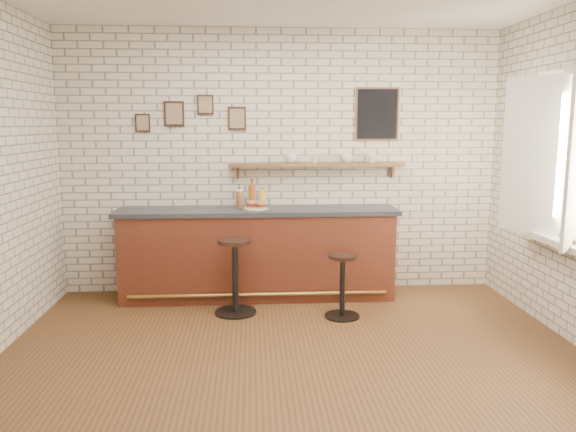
{
  "coord_description": "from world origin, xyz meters",
  "views": [
    {
      "loc": [
        -0.34,
        -4.46,
        1.94
      ],
      "look_at": [
        0.01,
        0.9,
        1.06
      ],
      "focal_mm": 35.0,
      "sensor_mm": 36.0,
      "label": 1
    }
  ],
  "objects_px": {
    "bar_counter": "(258,253)",
    "shelf_cup_d": "(372,158)",
    "shelf_cup_b": "(315,159)",
    "book_upper": "(571,240)",
    "bitters_bottle_brown": "(239,199)",
    "bar_stool_left": "(235,274)",
    "condiment_bottle_yellow": "(263,199)",
    "ciabatta_sandwich": "(257,204)",
    "bar_stool_right": "(342,284)",
    "bitters_bottle_amber": "(252,195)",
    "book_lower": "(571,242)",
    "shelf_cup_a": "(291,158)",
    "sandwich_plate": "(256,208)",
    "bitters_bottle_white": "(239,198)",
    "shelf_cup_c": "(347,158)"
  },
  "relations": [
    {
      "from": "bitters_bottle_amber",
      "to": "shelf_cup_a",
      "type": "relative_size",
      "value": 2.32
    },
    {
      "from": "book_upper",
      "to": "sandwich_plate",
      "type": "bearing_deg",
      "value": 144.67
    },
    {
      "from": "shelf_cup_a",
      "to": "bar_stool_left",
      "type": "bearing_deg",
      "value": -158.03
    },
    {
      "from": "sandwich_plate",
      "to": "shelf_cup_b",
      "type": "bearing_deg",
      "value": 17.71
    },
    {
      "from": "sandwich_plate",
      "to": "bitters_bottle_white",
      "type": "bearing_deg",
      "value": 136.11
    },
    {
      "from": "condiment_bottle_yellow",
      "to": "bar_counter",
      "type": "bearing_deg",
      "value": -111.31
    },
    {
      "from": "ciabatta_sandwich",
      "to": "condiment_bottle_yellow",
      "type": "bearing_deg",
      "value": 68.79
    },
    {
      "from": "ciabatta_sandwich",
      "to": "book_lower",
      "type": "distance_m",
      "value": 3.12
    },
    {
      "from": "shelf_cup_a",
      "to": "bar_stool_right",
      "type": "bearing_deg",
      "value": -92.33
    },
    {
      "from": "shelf_cup_b",
      "to": "shelf_cup_c",
      "type": "distance_m",
      "value": 0.36
    },
    {
      "from": "condiment_bottle_yellow",
      "to": "shelf_cup_d",
      "type": "xyz_separation_m",
      "value": [
        1.25,
        0.04,
        0.45
      ]
    },
    {
      "from": "bitters_bottle_brown",
      "to": "shelf_cup_c",
      "type": "bearing_deg",
      "value": 1.82
    },
    {
      "from": "shelf_cup_c",
      "to": "bitters_bottle_amber",
      "type": "bearing_deg",
      "value": 88.16
    },
    {
      "from": "sandwich_plate",
      "to": "condiment_bottle_yellow",
      "type": "distance_m",
      "value": 0.21
    },
    {
      "from": "bitters_bottle_white",
      "to": "bitters_bottle_brown",
      "type": "bearing_deg",
      "value": 180.0
    },
    {
      "from": "bitters_bottle_brown",
      "to": "shelf_cup_b",
      "type": "height_order",
      "value": "shelf_cup_b"
    },
    {
      "from": "bitters_bottle_amber",
      "to": "bar_stool_left",
      "type": "height_order",
      "value": "bitters_bottle_amber"
    },
    {
      "from": "bar_counter",
      "to": "book_lower",
      "type": "bearing_deg",
      "value": -31.5
    },
    {
      "from": "shelf_cup_d",
      "to": "book_lower",
      "type": "relative_size",
      "value": 0.5
    },
    {
      "from": "shelf_cup_d",
      "to": "book_upper",
      "type": "distance_m",
      "value": 2.34
    },
    {
      "from": "condiment_bottle_yellow",
      "to": "bar_stool_left",
      "type": "height_order",
      "value": "condiment_bottle_yellow"
    },
    {
      "from": "book_upper",
      "to": "ciabatta_sandwich",
      "type": "bearing_deg",
      "value": 144.57
    },
    {
      "from": "sandwich_plate",
      "to": "ciabatta_sandwich",
      "type": "distance_m",
      "value": 0.05
    },
    {
      "from": "bar_stool_right",
      "to": "book_upper",
      "type": "distance_m",
      "value": 2.11
    },
    {
      "from": "shelf_cup_d",
      "to": "book_lower",
      "type": "xyz_separation_m",
      "value": [
        1.35,
        -1.83,
        -0.61
      ]
    },
    {
      "from": "bitters_bottle_brown",
      "to": "bar_stool_left",
      "type": "height_order",
      "value": "bitters_bottle_brown"
    },
    {
      "from": "bitters_bottle_amber",
      "to": "bar_stool_left",
      "type": "xyz_separation_m",
      "value": [
        -0.18,
        -0.71,
        -0.72
      ]
    },
    {
      "from": "bar_stool_right",
      "to": "book_lower",
      "type": "xyz_separation_m",
      "value": [
        1.82,
        -0.89,
        0.59
      ]
    },
    {
      "from": "shelf_cup_b",
      "to": "bitters_bottle_amber",
      "type": "bearing_deg",
      "value": 131.94
    },
    {
      "from": "shelf_cup_b",
      "to": "book_lower",
      "type": "xyz_separation_m",
      "value": [
        2.0,
        -1.83,
        -0.6
      ]
    },
    {
      "from": "bitters_bottle_white",
      "to": "bar_stool_right",
      "type": "relative_size",
      "value": 0.4
    },
    {
      "from": "bitters_bottle_white",
      "to": "bar_stool_left",
      "type": "relative_size",
      "value": 0.33
    },
    {
      "from": "shelf_cup_a",
      "to": "shelf_cup_d",
      "type": "bearing_deg",
      "value": -28.0
    },
    {
      "from": "condiment_bottle_yellow",
      "to": "shelf_cup_a",
      "type": "relative_size",
      "value": 1.58
    },
    {
      "from": "shelf_cup_c",
      "to": "book_lower",
      "type": "distance_m",
      "value": 2.53
    },
    {
      "from": "bitters_bottle_brown",
      "to": "bitters_bottle_white",
      "type": "bearing_deg",
      "value": -0.0
    },
    {
      "from": "bitters_bottle_amber",
      "to": "bar_stool_right",
      "type": "bearing_deg",
      "value": -45.0
    },
    {
      "from": "bar_stool_left",
      "to": "shelf_cup_c",
      "type": "height_order",
      "value": "shelf_cup_c"
    },
    {
      "from": "shelf_cup_a",
      "to": "book_upper",
      "type": "xyz_separation_m",
      "value": [
        2.27,
        -1.82,
        -0.6
      ]
    },
    {
      "from": "shelf_cup_d",
      "to": "book_upper",
      "type": "bearing_deg",
      "value": -70.86
    },
    {
      "from": "book_upper",
      "to": "bar_stool_right",
      "type": "bearing_deg",
      "value": 149.73
    },
    {
      "from": "bitters_bottle_amber",
      "to": "bar_counter",
      "type": "bearing_deg",
      "value": -70.39
    },
    {
      "from": "sandwich_plate",
      "to": "book_lower",
      "type": "relative_size",
      "value": 1.35
    },
    {
      "from": "bar_counter",
      "to": "shelf_cup_d",
      "type": "relative_size",
      "value": 29.76
    },
    {
      "from": "shelf_cup_c",
      "to": "bitters_bottle_brown",
      "type": "bearing_deg",
      "value": 87.92
    },
    {
      "from": "sandwich_plate",
      "to": "book_upper",
      "type": "relative_size",
      "value": 1.32
    },
    {
      "from": "shelf_cup_b",
      "to": "book_upper",
      "type": "relative_size",
      "value": 0.42
    },
    {
      "from": "bar_counter",
      "to": "shelf_cup_d",
      "type": "bearing_deg",
      "value": 8.69
    },
    {
      "from": "bar_stool_left",
      "to": "bar_stool_right",
      "type": "xyz_separation_m",
      "value": [
        1.08,
        -0.19,
        -0.07
      ]
    },
    {
      "from": "shelf_cup_a",
      "to": "shelf_cup_b",
      "type": "bearing_deg",
      "value": -28.0
    }
  ]
}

